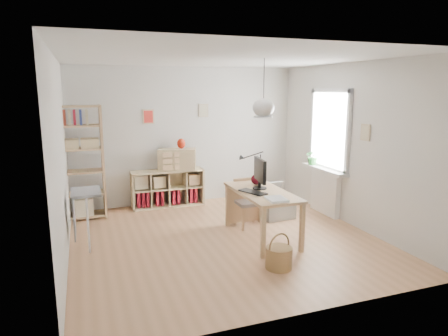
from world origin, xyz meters
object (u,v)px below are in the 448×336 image
object	(u,v)px
cube_shelf	(166,191)
chair	(247,199)
drawer_chest	(177,159)
monitor	(260,172)
tall_bookshelf	(79,158)
desk	(262,197)
storage_chest	(276,207)

from	to	relation	value
cube_shelf	chair	distance (m)	1.94
cube_shelf	drawer_chest	distance (m)	0.67
cube_shelf	monitor	distance (m)	2.45
cube_shelf	tall_bookshelf	world-z (taller)	tall_bookshelf
desk	chair	bearing A→B (deg)	88.51
monitor	tall_bookshelf	bearing A→B (deg)	154.61
chair	monitor	bearing A→B (deg)	-89.36
tall_bookshelf	monitor	world-z (taller)	tall_bookshelf
chair	desk	bearing A→B (deg)	-91.72
storage_chest	drawer_chest	size ratio (longest dim) A/B	0.95
cube_shelf	tall_bookshelf	bearing A→B (deg)	-169.81
chair	monitor	world-z (taller)	monitor
drawer_chest	desk	bearing A→B (deg)	-51.28
tall_bookshelf	drawer_chest	distance (m)	1.81
tall_bookshelf	monitor	distance (m)	3.18
chair	storage_chest	bearing A→B (deg)	19.68
desk	tall_bookshelf	xyz separation A→B (m)	(-2.59, 1.95, 0.43)
storage_chest	drawer_chest	distance (m)	2.13
tall_bookshelf	chair	size ratio (longest dim) A/B	2.51
tall_bookshelf	storage_chest	bearing A→B (deg)	-18.79
cube_shelf	storage_chest	distance (m)	2.19
storage_chest	monitor	size ratio (longest dim) A/B	1.26
desk	cube_shelf	distance (m)	2.48
cube_shelf	drawer_chest	bearing A→B (deg)	-10.51
tall_bookshelf	monitor	bearing A→B (deg)	-34.89
desk	cube_shelf	world-z (taller)	desk
drawer_chest	monitor	bearing A→B (deg)	-49.57
cube_shelf	storage_chest	size ratio (longest dim) A/B	2.04
cube_shelf	storage_chest	xyz separation A→B (m)	(1.70, -1.39, -0.10)
chair	storage_chest	xyz separation A→B (m)	(0.66, 0.24, -0.26)
monitor	storage_chest	bearing A→B (deg)	57.01
desk	storage_chest	bearing A→B (deg)	51.31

